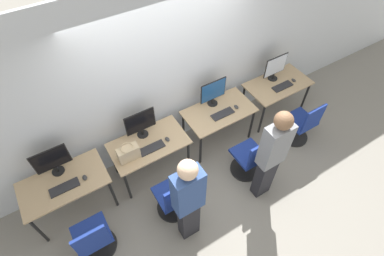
{
  "coord_description": "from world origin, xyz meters",
  "views": [
    {
      "loc": [
        -1.45,
        -2.25,
        4.17
      ],
      "look_at": [
        0.0,
        0.13,
        0.87
      ],
      "focal_mm": 28.0,
      "sensor_mm": 36.0,
      "label": 1
    }
  ],
  "objects_px": {
    "monitor_far_left": "(52,161)",
    "handbag": "(128,153)",
    "keyboard_right": "(223,114)",
    "office_chair_right": "(250,159)",
    "keyboard_left": "(152,148)",
    "mouse_far_left": "(85,178)",
    "mouse_far_right": "(294,80)",
    "monitor_far_right": "(275,67)",
    "monitor_left": "(141,123)",
    "keyboard_far_left": "(64,187)",
    "person_right": "(272,154)",
    "person_left": "(188,200)",
    "office_chair_far_right": "(301,125)",
    "keyboard_far_right": "(282,86)",
    "monitor_right": "(213,92)",
    "mouse_left": "(167,139)",
    "office_chair_left": "(174,199)",
    "office_chair_far_left": "(94,240)",
    "mouse_right": "(236,107)"
  },
  "relations": [
    {
      "from": "mouse_left",
      "to": "person_left",
      "type": "distance_m",
      "value": 1.13
    },
    {
      "from": "keyboard_far_right",
      "to": "office_chair_far_right",
      "type": "xyz_separation_m",
      "value": [
        -0.05,
        -0.63,
        -0.36
      ]
    },
    {
      "from": "keyboard_left",
      "to": "person_left",
      "type": "bearing_deg",
      "value": -91.23
    },
    {
      "from": "keyboard_far_left",
      "to": "person_right",
      "type": "distance_m",
      "value": 2.73
    },
    {
      "from": "office_chair_far_left",
      "to": "mouse_far_right",
      "type": "xyz_separation_m",
      "value": [
        3.94,
        0.68,
        0.36
      ]
    },
    {
      "from": "monitor_right",
      "to": "monitor_far_right",
      "type": "bearing_deg",
      "value": -1.82
    },
    {
      "from": "monitor_far_left",
      "to": "person_right",
      "type": "bearing_deg",
      "value": -29.36
    },
    {
      "from": "mouse_left",
      "to": "office_chair_left",
      "type": "height_order",
      "value": "office_chair_left"
    },
    {
      "from": "office_chair_far_left",
      "to": "person_right",
      "type": "distance_m",
      "value": 2.52
    },
    {
      "from": "office_chair_left",
      "to": "office_chair_right",
      "type": "distance_m",
      "value": 1.32
    },
    {
      "from": "keyboard_far_right",
      "to": "handbag",
      "type": "xyz_separation_m",
      "value": [
        -2.83,
        0.01,
        0.11
      ]
    },
    {
      "from": "office_chair_left",
      "to": "mouse_far_right",
      "type": "xyz_separation_m",
      "value": [
        2.8,
        0.71,
        0.36
      ]
    },
    {
      "from": "monitor_right",
      "to": "office_chair_right",
      "type": "distance_m",
      "value": 1.18
    },
    {
      "from": "mouse_left",
      "to": "office_chair_right",
      "type": "relative_size",
      "value": 0.1
    },
    {
      "from": "handbag",
      "to": "keyboard_far_right",
      "type": "bearing_deg",
      "value": -0.11
    },
    {
      "from": "mouse_left",
      "to": "person_right",
      "type": "xyz_separation_m",
      "value": [
        0.97,
        -1.1,
        0.23
      ]
    },
    {
      "from": "keyboard_left",
      "to": "keyboard_right",
      "type": "distance_m",
      "value": 1.25
    },
    {
      "from": "person_right",
      "to": "keyboard_far_left",
      "type": "bearing_deg",
      "value": 156.05
    },
    {
      "from": "monitor_left",
      "to": "office_chair_far_right",
      "type": "bearing_deg",
      "value": -20.79
    },
    {
      "from": "keyboard_far_right",
      "to": "mouse_left",
      "type": "bearing_deg",
      "value": 179.67
    },
    {
      "from": "keyboard_far_right",
      "to": "mouse_far_left",
      "type": "bearing_deg",
      "value": 179.75
    },
    {
      "from": "person_left",
      "to": "office_chair_far_right",
      "type": "relative_size",
      "value": 1.9
    },
    {
      "from": "office_chair_far_right",
      "to": "office_chair_left",
      "type": "bearing_deg",
      "value": -178.51
    },
    {
      "from": "office_chair_right",
      "to": "handbag",
      "type": "distance_m",
      "value": 1.83
    },
    {
      "from": "monitor_far_left",
      "to": "mouse_far_left",
      "type": "bearing_deg",
      "value": -47.07
    },
    {
      "from": "keyboard_left",
      "to": "person_right",
      "type": "relative_size",
      "value": 0.22
    },
    {
      "from": "mouse_far_left",
      "to": "mouse_far_right",
      "type": "distance_m",
      "value": 3.74
    },
    {
      "from": "mouse_far_left",
      "to": "office_chair_far_right",
      "type": "bearing_deg",
      "value": -10.73
    },
    {
      "from": "office_chair_left",
      "to": "mouse_far_right",
      "type": "bearing_deg",
      "value": 14.24
    },
    {
      "from": "mouse_far_left",
      "to": "office_chair_right",
      "type": "distance_m",
      "value": 2.4
    },
    {
      "from": "keyboard_left",
      "to": "keyboard_far_right",
      "type": "height_order",
      "value": "same"
    },
    {
      "from": "monitor_left",
      "to": "office_chair_right",
      "type": "bearing_deg",
      "value": -38.53
    },
    {
      "from": "monitor_right",
      "to": "mouse_far_left",
      "type": "bearing_deg",
      "value": -172.85
    },
    {
      "from": "mouse_far_right",
      "to": "handbag",
      "type": "bearing_deg",
      "value": -179.83
    },
    {
      "from": "keyboard_left",
      "to": "office_chair_far_left",
      "type": "bearing_deg",
      "value": -150.84
    },
    {
      "from": "monitor_right",
      "to": "office_chair_far_right",
      "type": "height_order",
      "value": "monitor_right"
    },
    {
      "from": "monitor_far_left",
      "to": "handbag",
      "type": "bearing_deg",
      "value": -18.3
    },
    {
      "from": "mouse_far_left",
      "to": "keyboard_far_right",
      "type": "bearing_deg",
      "value": -0.25
    },
    {
      "from": "monitor_far_left",
      "to": "keyboard_left",
      "type": "distance_m",
      "value": 1.31
    },
    {
      "from": "mouse_far_left",
      "to": "keyboard_left",
      "type": "bearing_deg",
      "value": -1.42
    },
    {
      "from": "mouse_left",
      "to": "mouse_right",
      "type": "distance_m",
      "value": 1.26
    },
    {
      "from": "monitor_far_right",
      "to": "monitor_left",
      "type": "bearing_deg",
      "value": 179.07
    },
    {
      "from": "office_chair_right",
      "to": "keyboard_far_right",
      "type": "bearing_deg",
      "value": 30.83
    },
    {
      "from": "person_right",
      "to": "office_chair_far_right",
      "type": "relative_size",
      "value": 1.94
    },
    {
      "from": "mouse_left",
      "to": "office_chair_right",
      "type": "height_order",
      "value": "office_chair_right"
    },
    {
      "from": "keyboard_right",
      "to": "office_chair_right",
      "type": "bearing_deg",
      "value": -87.41
    },
    {
      "from": "mouse_far_left",
      "to": "office_chair_far_right",
      "type": "distance_m",
      "value": 3.5
    },
    {
      "from": "keyboard_left",
      "to": "office_chair_far_right",
      "type": "relative_size",
      "value": 0.42
    },
    {
      "from": "keyboard_far_right",
      "to": "mouse_far_right",
      "type": "bearing_deg",
      "value": 3.1
    },
    {
      "from": "keyboard_far_left",
      "to": "monitor_right",
      "type": "height_order",
      "value": "monitor_right"
    }
  ]
}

